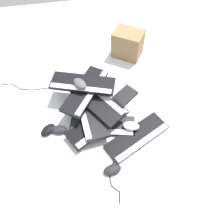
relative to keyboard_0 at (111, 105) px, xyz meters
name	(u,v)px	position (x,y,z in m)	size (l,w,h in m)	color
ground_plane	(107,116)	(-0.08, 0.05, -0.01)	(3.20, 3.20, 0.00)	silver
keyboard_0	(111,105)	(0.00, 0.00, 0.00)	(0.38, 0.44, 0.03)	black
keyboard_1	(102,125)	(-0.16, 0.09, 0.00)	(0.25, 0.46, 0.03)	#232326
keyboard_2	(137,137)	(-0.29, -0.12, 0.00)	(0.32, 0.46, 0.03)	black
keyboard_3	(98,123)	(-0.15, 0.12, 0.03)	(0.35, 0.46, 0.03)	black
keyboard_4	(90,111)	(-0.07, 0.16, 0.06)	(0.45, 0.19, 0.03)	black
keyboard_5	(96,101)	(-0.01, 0.11, 0.09)	(0.45, 0.37, 0.03)	black
keyboard_6	(86,91)	(0.07, 0.17, 0.12)	(0.45, 0.38, 0.03)	black
keyboard_7	(83,84)	(0.11, 0.18, 0.15)	(0.29, 0.46, 0.03)	black
mouse_0	(131,126)	(-0.22, -0.09, 0.04)	(0.11, 0.07, 0.04)	silver
mouse_1	(59,130)	(-0.14, 0.39, 0.01)	(0.11, 0.07, 0.04)	black
mouse_2	(112,170)	(-0.47, 0.08, 0.01)	(0.11, 0.07, 0.04)	black
mouse_3	(80,83)	(0.08, 0.20, 0.19)	(0.11, 0.07, 0.04)	#4C4C51
mouse_4	(48,130)	(-0.13, 0.46, 0.01)	(0.11, 0.07, 0.04)	black
cable_0	(119,169)	(-0.48, 0.04, -0.01)	(0.31, 0.23, 0.01)	black
cable_1	(57,90)	(0.22, 0.39, -0.01)	(0.27, 0.85, 0.01)	black
cardboard_box	(128,44)	(0.52, -0.24, 0.10)	(0.24, 0.18, 0.22)	olive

